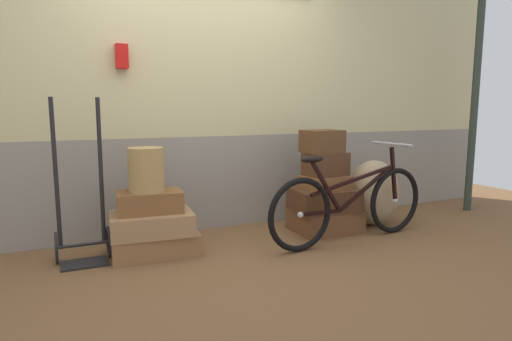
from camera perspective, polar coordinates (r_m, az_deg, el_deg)
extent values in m
cube|color=brown|center=(3.56, -3.32, -11.32)|extent=(9.15, 5.20, 0.06)
cube|color=gray|center=(4.21, -7.59, -1.54)|extent=(7.15, 0.20, 0.90)
cube|color=#CCBC84|center=(4.23, -8.01, 19.42)|extent=(7.15, 0.20, 2.18)
cube|color=red|center=(3.89, -17.37, 14.25)|extent=(0.10, 0.08, 0.20)
cylinder|color=#2D382D|center=(5.42, 27.22, 11.36)|extent=(0.08, 0.08, 3.07)
cube|color=olive|center=(3.59, -13.24, -9.37)|extent=(0.70, 0.47, 0.17)
cube|color=#9E754C|center=(3.52, -13.64, -6.81)|extent=(0.67, 0.47, 0.17)
cube|color=brown|center=(3.51, -13.91, -4.03)|extent=(0.53, 0.36, 0.17)
cube|color=brown|center=(4.17, 9.12, -6.52)|extent=(0.59, 0.49, 0.21)
cube|color=#4C2D19|center=(4.10, 8.96, -3.80)|extent=(0.63, 0.52, 0.21)
cube|color=brown|center=(4.09, 9.09, -1.50)|extent=(0.44, 0.36, 0.12)
cube|color=#4C2D19|center=(4.08, 9.20, 0.84)|extent=(0.40, 0.31, 0.22)
cube|color=brown|center=(4.07, 8.75, 3.85)|extent=(0.36, 0.28, 0.21)
cylinder|color=#A8844C|center=(3.45, -14.36, 0.10)|extent=(0.27, 0.27, 0.35)
torus|color=black|center=(3.61, -24.95, -9.28)|extent=(0.02, 0.24, 0.24)
torus|color=black|center=(3.62, -18.95, -8.89)|extent=(0.02, 0.24, 0.24)
cylinder|color=black|center=(3.61, -21.94, -9.10)|extent=(0.37, 0.02, 0.02)
cylinder|color=black|center=(3.49, -25.02, -0.42)|extent=(0.03, 0.10, 1.12)
cylinder|color=black|center=(3.50, -19.87, -0.10)|extent=(0.03, 0.10, 1.12)
cube|color=black|center=(3.54, -21.75, -11.37)|extent=(0.33, 0.22, 0.02)
ellipsoid|color=tan|center=(4.44, 15.26, -2.86)|extent=(0.53, 0.45, 0.65)
torus|color=black|center=(3.51, 5.90, -5.87)|extent=(0.62, 0.11, 0.61)
sphere|color=#B2B2B7|center=(3.51, 5.90, -5.87)|extent=(0.05, 0.05, 0.05)
torus|color=black|center=(4.22, 17.95, -3.81)|extent=(0.62, 0.11, 0.61)
sphere|color=#B2B2B7|center=(4.22, 17.95, -3.81)|extent=(0.05, 0.05, 0.05)
cube|color=black|center=(3.93, 14.37, -2.25)|extent=(0.61, 0.08, 0.37)
cube|color=black|center=(3.62, 9.28, -2.15)|extent=(0.33, 0.06, 0.46)
cube|color=black|center=(3.63, 8.55, -5.55)|extent=(0.41, 0.07, 0.04)
cube|color=black|center=(3.81, 12.77, -1.26)|extent=(0.91, 0.11, 0.20)
cube|color=black|center=(4.15, 17.75, -0.47)|extent=(0.11, 0.04, 0.51)
ellipsoid|color=black|center=(3.49, 7.44, 1.51)|extent=(0.23, 0.11, 0.06)
cylinder|color=#A5A5AD|center=(4.09, 17.56, 3.39)|extent=(0.07, 0.46, 0.02)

